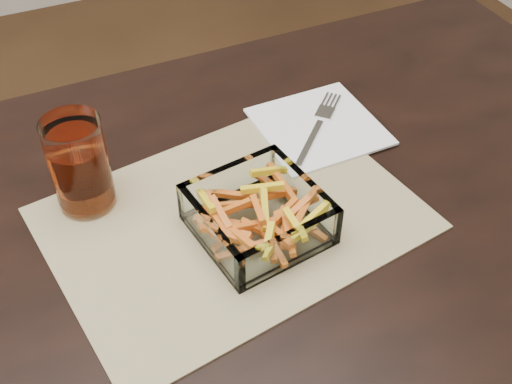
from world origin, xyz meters
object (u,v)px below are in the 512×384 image
(tumbler, at_px, (80,167))
(fork, at_px, (318,125))
(dining_table, at_px, (153,332))
(glass_bowl, at_px, (258,217))

(tumbler, xyz_separation_m, fork, (0.35, 0.01, -0.05))
(dining_table, bearing_deg, tumbler, 98.21)
(glass_bowl, height_order, tumbler, tumbler)
(dining_table, distance_m, glass_bowl, 0.20)
(fork, bearing_deg, tumbler, -132.67)
(dining_table, xyz_separation_m, fork, (0.32, 0.18, 0.10))
(glass_bowl, bearing_deg, dining_table, -170.31)
(tumbler, bearing_deg, dining_table, -81.79)
(dining_table, height_order, fork, fork)
(dining_table, relative_size, tumbler, 12.37)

